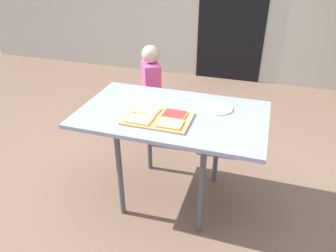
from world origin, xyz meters
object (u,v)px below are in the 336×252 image
Objects in this scene: pizza_slice_far_right at (174,114)px; child_left at (151,90)px; plate_white_right at (217,108)px; pizza_slice_near_right at (170,123)px; pizza_slice_far_left at (148,110)px; pizza_slice_near_left at (140,119)px; dining_table at (172,121)px; cutting_board at (158,118)px.

child_left is at bearing 120.22° from pizza_slice_far_right.
pizza_slice_near_right is at bearing -125.83° from plate_white_right.
pizza_slice_near_left is at bearing -90.25° from pizza_slice_far_left.
pizza_slice_far_left is 0.48m from plate_white_right.
dining_table is 6.08× the size of plate_white_right.
dining_table is 7.90× the size of pizza_slice_far_right.
pizza_slice_far_right is at bearing 35.83° from cutting_board.
pizza_slice_far_right is 0.13m from pizza_slice_near_right.
pizza_slice_far_left is 0.23m from pizza_slice_near_right.
dining_table is 0.15m from cutting_board.
pizza_slice_far_left is at bearing -71.24° from child_left.
pizza_slice_near_right is at bearing 1.78° from pizza_slice_near_left.
pizza_slice_far_left is 0.17× the size of child_left.
child_left reaches higher than plate_white_right.
child_left reaches higher than dining_table.
child_left reaches higher than pizza_slice_far_left.
plate_white_right is (0.43, 0.33, -0.01)m from pizza_slice_near_left.
pizza_slice_far_left reaches higher than cutting_board.
cutting_board reaches higher than plate_white_right.
child_left is (-0.69, 0.56, -0.19)m from plate_white_right.
pizza_slice_far_right is 0.77× the size of plate_white_right.
pizza_slice_near_left is at bearing -178.22° from pizza_slice_near_right.
pizza_slice_near_right reaches higher than cutting_board.
cutting_board is 0.43m from plate_white_right.
pizza_slice_near_left is (-0.15, -0.19, 0.08)m from dining_table.
dining_table is 0.18m from pizza_slice_far_left.
cutting_board is 2.70× the size of pizza_slice_near_left.
plate_white_right is 0.22× the size of child_left.
pizza_slice_near_left is 1.00× the size of pizza_slice_near_right.
plate_white_right is at bearing 38.24° from cutting_board.
pizza_slice_far_left is 1.06× the size of pizza_slice_far_right.
pizza_slice_near_left is 0.54m from plate_white_right.
pizza_slice_far_right is (0.09, 0.06, 0.01)m from cutting_board.
child_left is (-0.44, 0.76, -0.20)m from pizza_slice_far_right.
pizza_slice_near_left is at bearing -144.45° from cutting_board.
pizza_slice_near_right is (0.19, -0.12, 0.00)m from pizza_slice_far_left.
child_left is (-0.45, 0.89, -0.20)m from pizza_slice_near_right.
dining_table is at bearing 50.70° from pizza_slice_near_left.
cutting_board is at bearing -141.76° from plate_white_right.
cutting_board is 2.67× the size of pizza_slice_far_right.
pizza_slice_far_right reaches higher than cutting_board.
child_left is at bearing 117.08° from pizza_slice_near_right.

